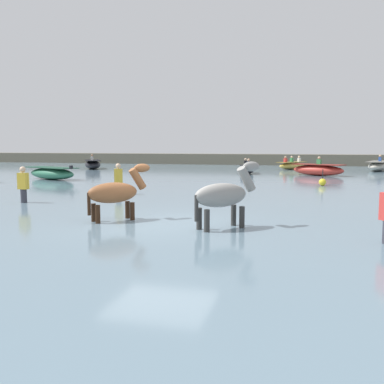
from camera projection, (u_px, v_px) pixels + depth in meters
The scene contains 14 objects.
ground_plane at pixel (161, 240), 10.49m from camera, with size 120.00×120.00×0.00m, color gray.
water_surface at pixel (229, 190), 20.09m from camera, with size 90.00×90.00×0.43m, color slate.
horse_lead_chestnut at pixel (116, 194), 10.74m from camera, with size 1.39×1.44×1.85m.
horse_trailing_grey at pixel (224, 197), 9.72m from camera, with size 1.49×1.49×1.95m.
boat_distant_west at pixel (292, 165), 33.77m from camera, with size 2.48×3.15×1.05m.
boat_distant_east at pixel (247, 169), 28.56m from camera, with size 1.38×2.90×1.01m.
boat_near_starboard at pixel (52, 173), 23.74m from camera, with size 3.77×2.44×0.82m.
boat_far_offshore at pixel (93, 164), 34.27m from camera, with size 2.72×3.48×1.18m.
boat_near_port at pixel (318, 170), 26.73m from camera, with size 3.49×2.53×1.19m.
boat_far_inshore at pixel (378, 166), 31.50m from camera, with size 2.31×3.97×1.20m.
person_spectator_far at pixel (23, 189), 14.13m from camera, with size 0.32×0.20×1.63m.
person_wading_mid at pixel (119, 183), 16.51m from camera, with size 0.37×0.31×1.63m.
channel_buoy at pixel (322, 182), 20.04m from camera, with size 0.34×0.34×0.77m.
far_shoreline at pixel (268, 162), 41.42m from camera, with size 80.00×2.40×1.46m, color #605B4C.
Camera 1 is at (3.33, -9.77, 2.33)m, focal length 39.92 mm.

